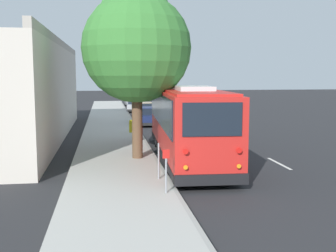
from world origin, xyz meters
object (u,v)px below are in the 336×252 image
(shuttle_bus, at_px, (187,120))
(parked_sedan_gray, at_px, (133,101))
(sign_post_near, at_px, (166,171))
(street_tree, at_px, (136,41))
(parked_sedan_tan, at_px, (144,110))
(fire_hydrant, at_px, (131,126))
(parked_sedan_navy, at_px, (149,116))
(sign_post_far, at_px, (159,161))
(parked_sedan_silver, at_px, (135,105))

(shuttle_bus, relative_size, parked_sedan_gray, 2.41)
(sign_post_near, bearing_deg, street_tree, 4.44)
(parked_sedan_gray, height_order, sign_post_near, sign_post_near)
(parked_sedan_tan, relative_size, fire_hydrant, 5.42)
(parked_sedan_gray, xyz_separation_m, sign_post_near, (-37.17, 1.50, 0.27))
(shuttle_bus, xyz_separation_m, parked_sedan_navy, (13.32, 0.33, -1.17))
(sign_post_far, bearing_deg, parked_sedan_navy, -4.85)
(parked_sedan_tan, height_order, fire_hydrant, parked_sedan_tan)
(sign_post_near, bearing_deg, parked_sedan_navy, -4.39)
(parked_sedan_silver, height_order, sign_post_far, sign_post_far)
(parked_sedan_gray, relative_size, sign_post_far, 3.72)
(sign_post_near, bearing_deg, parked_sedan_tan, -3.78)
(sign_post_near, height_order, sign_post_far, sign_post_near)
(parked_sedan_navy, relative_size, fire_hydrant, 5.67)
(shuttle_bus, distance_m, street_tree, 4.13)
(parked_sedan_navy, distance_m, fire_hydrant, 5.62)
(parked_sedan_tan, xyz_separation_m, parked_sedan_silver, (5.77, 0.35, 0.01))
(shuttle_bus, xyz_separation_m, sign_post_far, (-4.07, 1.80, -1.00))
(sign_post_near, bearing_deg, sign_post_far, 0.00)
(parked_sedan_silver, height_order, street_tree, street_tree)
(parked_sedan_navy, relative_size, sign_post_far, 3.60)
(parked_sedan_navy, distance_m, parked_sedan_gray, 17.98)
(parked_sedan_gray, distance_m, sign_post_near, 37.20)
(shuttle_bus, xyz_separation_m, street_tree, (-0.08, 2.25, 3.46))
(parked_sedan_silver, xyz_separation_m, parked_sedan_gray, (6.44, -0.21, -0.02))
(shuttle_bus, distance_m, parked_sedan_navy, 13.38)
(shuttle_bus, xyz_separation_m, parked_sedan_tan, (19.09, 0.15, -1.19))
(parked_sedan_navy, height_order, parked_sedan_gray, parked_sedan_navy)
(parked_sedan_tan, bearing_deg, fire_hydrant, 169.86)
(parked_sedan_silver, distance_m, fire_hydrant, 16.96)
(parked_sedan_tan, bearing_deg, parked_sedan_silver, 2.98)
(street_tree, distance_m, fire_hydrant, 9.32)
(shuttle_bus, bearing_deg, parked_sedan_tan, 3.17)
(parked_sedan_gray, bearing_deg, parked_sedan_silver, 176.09)
(parked_sedan_navy, relative_size, street_tree, 0.59)
(parked_sedan_silver, bearing_deg, sign_post_near, -179.43)
(parked_sedan_navy, relative_size, parked_sedan_silver, 1.05)
(parked_sedan_navy, xyz_separation_m, parked_sedan_silver, (11.54, 0.18, -0.00))
(shuttle_bus, relative_size, sign_post_far, 8.95)
(shuttle_bus, distance_m, parked_sedan_tan, 19.13)
(sign_post_far, bearing_deg, street_tree, 6.44)
(sign_post_far, height_order, fire_hydrant, sign_post_far)
(sign_post_near, xyz_separation_m, sign_post_far, (1.80, 0.00, -0.07))
(parked_sedan_tan, xyz_separation_m, sign_post_near, (-24.96, 1.65, 0.26))
(parked_sedan_navy, height_order, parked_sedan_silver, parked_sedan_navy)
(street_tree, bearing_deg, parked_sedan_navy, -8.17)
(shuttle_bus, height_order, sign_post_far, shuttle_bus)
(sign_post_near, xyz_separation_m, fire_hydrant, (13.84, 0.24, -0.31))
(parked_sedan_navy, bearing_deg, parked_sedan_silver, 3.76)
(parked_sedan_tan, distance_m, sign_post_near, 25.01)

